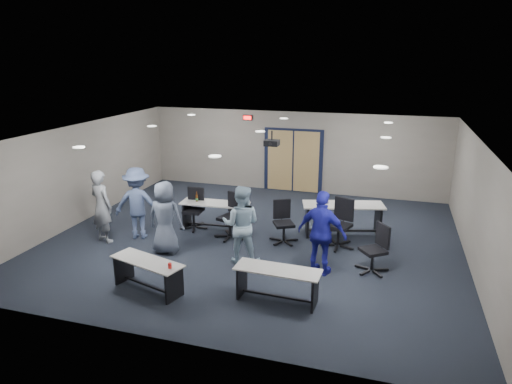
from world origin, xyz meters
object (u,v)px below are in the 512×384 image
(chair_loose_right, at_px, (373,249))
(person_plaid, at_px, (165,218))
(person_back, at_px, (138,203))
(person_gray, at_px, (102,206))
(person_lightblue, at_px, (241,224))
(chair_back_b, at_px, (230,216))
(person_navy, at_px, (322,233))
(chair_back_a, at_px, (193,209))
(table_front_left, at_px, (148,270))
(table_front_right, at_px, (278,279))
(table_back_left, at_px, (215,211))
(chair_back_c, at_px, (284,222))
(chair_back_d, at_px, (339,224))
(table_back_right, at_px, (343,214))

(chair_loose_right, distance_m, person_plaid, 4.72)
(person_back, bearing_deg, person_plaid, 134.12)
(person_gray, relative_size, person_lightblue, 1.03)
(chair_back_b, relative_size, person_back, 0.63)
(person_navy, bearing_deg, person_gray, 11.79)
(chair_back_a, height_order, chair_loose_right, chair_back_a)
(table_front_left, xyz_separation_m, person_plaid, (-0.51, 1.75, 0.43))
(table_front_right, distance_m, person_navy, 1.56)
(table_back_left, xyz_separation_m, chair_back_c, (1.97, -0.36, 0.02))
(chair_loose_right, relative_size, person_lightblue, 0.59)
(table_back_left, distance_m, chair_loose_right, 4.39)
(table_back_left, distance_m, chair_back_c, 2.01)
(table_front_right, xyz_separation_m, chair_back_d, (0.78, 2.88, 0.14))
(chair_back_c, bearing_deg, person_navy, -79.31)
(chair_back_b, distance_m, person_lightblue, 1.47)
(chair_back_b, bearing_deg, table_front_left, -81.93)
(table_front_left, bearing_deg, table_back_right, 66.86)
(chair_loose_right, bearing_deg, chair_back_a, -142.06)
(table_back_left, relative_size, chair_loose_right, 1.75)
(table_back_right, height_order, chair_back_b, chair_back_b)
(person_gray, distance_m, person_lightblue, 3.67)
(table_front_right, xyz_separation_m, person_navy, (0.60, 1.36, 0.47))
(person_back, bearing_deg, chair_back_c, 175.75)
(table_back_left, bearing_deg, chair_loose_right, -21.49)
(table_front_right, xyz_separation_m, chair_back_c, (-0.55, 2.78, 0.08))
(person_navy, bearing_deg, table_front_left, 42.36)
(chair_back_b, height_order, person_plaid, person_plaid)
(table_back_left, height_order, chair_back_b, chair_back_b)
(chair_back_c, distance_m, chair_back_d, 1.33)
(table_back_right, relative_size, person_plaid, 1.25)
(chair_back_b, xyz_separation_m, chair_back_d, (2.70, 0.21, 0.02))
(table_back_right, xyz_separation_m, person_lightblue, (-1.98, -2.27, 0.32))
(person_plaid, xyz_separation_m, person_navy, (3.65, -0.04, 0.05))
(person_lightblue, distance_m, person_back, 3.01)
(chair_back_a, relative_size, chair_back_d, 0.92)
(chair_back_a, bearing_deg, table_front_left, -83.45)
(table_front_left, height_order, person_back, person_back)
(chair_back_a, relative_size, person_gray, 0.60)
(table_front_left, xyz_separation_m, table_front_right, (2.54, 0.34, 0.01))
(person_gray, xyz_separation_m, person_lightblue, (3.66, -0.13, -0.03))
(chair_back_a, relative_size, person_lightblue, 0.61)
(table_front_right, distance_m, table_back_left, 4.03)
(table_front_right, relative_size, chair_back_b, 1.43)
(table_back_left, relative_size, person_navy, 1.01)
(table_back_right, xyz_separation_m, chair_loose_right, (0.86, -1.94, -0.04))
(chair_back_b, xyz_separation_m, person_back, (-2.23, -0.63, 0.34))
(table_back_left, height_order, chair_back_c, chair_back_c)
(table_front_left, bearing_deg, person_gray, 156.93)
(chair_back_d, bearing_deg, chair_loose_right, -32.16)
(chair_back_a, distance_m, person_navy, 4.04)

